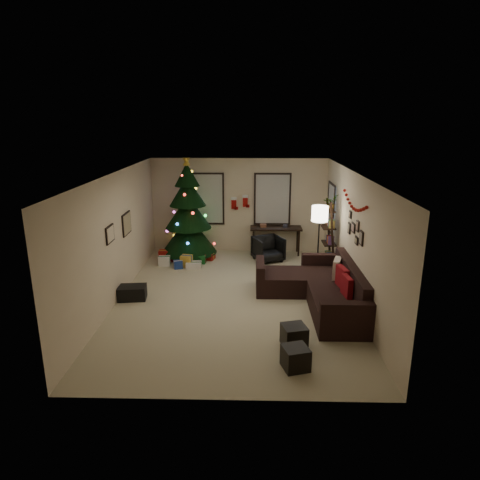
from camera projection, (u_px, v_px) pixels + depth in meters
name	position (u px, v px, depth m)	size (l,w,h in m)	color
floor	(235.00, 298.00, 9.33)	(7.00, 7.00, 0.00)	beige
ceiling	(234.00, 174.00, 8.59)	(7.00, 7.00, 0.00)	white
wall_back	(239.00, 206.00, 12.33)	(5.00, 5.00, 0.00)	beige
wall_front	(224.00, 311.00, 5.60)	(5.00, 5.00, 0.00)	beige
wall_left	(116.00, 238.00, 9.02)	(7.00, 7.00, 0.00)	beige
wall_right	(355.00, 240.00, 8.90)	(7.00, 7.00, 0.00)	beige
window_back_left	(206.00, 199.00, 12.27)	(1.05, 0.06, 1.50)	#728CB2
window_back_right	(272.00, 199.00, 12.22)	(1.05, 0.06, 1.50)	#728CB2
window_right_wall	(331.00, 208.00, 11.31)	(0.06, 0.90, 1.30)	#728CB2
christmas_tree	(188.00, 216.00, 11.78)	(1.54, 1.54, 2.87)	black
presents	(185.00, 260.00, 11.48)	(1.50, 1.01, 0.30)	maroon
sofa	(320.00, 289.00, 9.04)	(2.04, 2.95, 0.91)	black
pillow_red_a	(347.00, 286.00, 8.30)	(0.11, 0.41, 0.41)	maroon
pillow_red_b	(342.00, 278.00, 8.73)	(0.12, 0.45, 0.45)	maroon
pillow_cream	(337.00, 269.00, 9.27)	(0.13, 0.47, 0.47)	beige
ottoman_near	(294.00, 336.00, 7.35)	(0.39, 0.39, 0.37)	black
ottoman_far	(295.00, 358.00, 6.68)	(0.38, 0.38, 0.36)	black
desk	(276.00, 230.00, 12.21)	(1.46, 0.52, 0.78)	black
desk_chair	(268.00, 249.00, 11.69)	(0.67, 0.62, 0.68)	black
bookshelf	(330.00, 238.00, 10.61)	(0.30, 0.55, 1.88)	black
potted_plant	(330.00, 200.00, 10.54)	(0.47, 0.41, 0.53)	#4C4C4C
floor_lamp	(320.00, 219.00, 10.02)	(0.38, 0.38, 1.81)	black
art_map	(127.00, 224.00, 9.71)	(0.04, 0.60, 0.50)	black
art_abstract	(110.00, 234.00, 8.56)	(0.04, 0.45, 0.35)	black
gallery	(355.00, 230.00, 8.77)	(0.03, 1.25, 0.54)	black
garland	(354.00, 203.00, 8.76)	(0.08, 1.90, 0.30)	#A5140C
stocking_left	(234.00, 203.00, 12.28)	(0.20, 0.05, 0.36)	#990F0C
stocking_right	(246.00, 201.00, 12.10)	(0.20, 0.05, 0.36)	#990F0C
storage_bin	(132.00, 293.00, 9.25)	(0.59, 0.39, 0.30)	black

